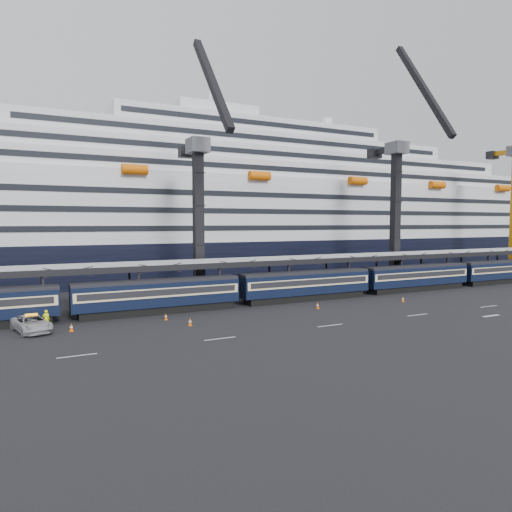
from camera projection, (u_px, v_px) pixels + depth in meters
name	position (u px, v px, depth m)	size (l,w,h in m)	color
ground	(405.00, 308.00, 55.98)	(260.00, 260.00, 0.00)	black
lane_markings	(488.00, 309.00, 54.88)	(111.00, 4.27, 0.02)	beige
train	(327.00, 283.00, 62.72)	(133.05, 3.00, 4.05)	black
canopy	(337.00, 257.00, 68.13)	(130.00, 6.25, 5.53)	#9CA0A5
cruise_ship	(242.00, 214.00, 95.76)	(214.09, 28.84, 34.00)	black
crane_dark_near	(199.00, 212.00, 62.95)	(4.50, 17.75, 35.08)	#484A4F
crane_dark_mid	(397.00, 205.00, 77.35)	(4.50, 18.24, 39.64)	#484A4F
pickup_truck	(32.00, 324.00, 43.47)	(2.63, 5.71, 1.59)	#A3A5AA
worker	(46.00, 319.00, 45.07)	(0.66, 0.43, 1.82)	#F4FF0D
traffic_cone_a	(71.00, 327.00, 43.74)	(0.40, 0.40, 0.80)	#DF6007
traffic_cone_b	(166.00, 317.00, 48.91)	(0.36, 0.36, 0.72)	#DF6007
traffic_cone_c	(190.00, 322.00, 46.16)	(0.41, 0.41, 0.81)	#DF6007
traffic_cone_d	(318.00, 305.00, 55.27)	(0.41, 0.41, 0.82)	#DF6007
traffic_cone_e	(403.00, 299.00, 60.15)	(0.37, 0.37, 0.73)	#DF6007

